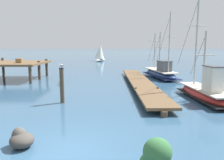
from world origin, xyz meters
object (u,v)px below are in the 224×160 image
Objects in this scene: mooring_piling at (62,85)px; perched_seagull at (61,65)px; fishing_boat_1 at (205,91)px; fishing_boat_0 at (161,72)px; distant_sailboat at (100,53)px; shore_rock_mid_cluster at (21,139)px; mooring_buoy at (61,83)px.

mooring_piling is 5.92× the size of perched_seagull.
fishing_boat_1 is at bearing 2.90° from mooring_piling.
fishing_boat_0 is at bearing 93.14° from fishing_boat_1.
mooring_piling is at bearing -159.88° from perched_seagull.
fishing_boat_0 is at bearing -72.94° from distant_sailboat.
fishing_boat_1 reaches higher than mooring_piling.
fishing_boat_1 reaches higher than shore_rock_mid_cluster.
mooring_buoy is 28.61m from distant_sailboat.
mooring_buoy is at bearing 102.73° from perched_seagull.
fishing_boat_0 is 10.87m from mooring_buoy.
distant_sailboat is (1.41, 40.78, 1.52)m from shore_rock_mid_cluster.
fishing_boat_0 is at bearing 50.42° from mooring_piling.
distant_sailboat is at bearing 88.03° from shore_rock_mid_cluster.
mooring_piling is 1.86× the size of shore_rock_mid_cluster.
shore_rock_mid_cluster is at bearing -84.56° from mooring_buoy.
perched_seagull is at bearing -91.92° from distant_sailboat.
shore_rock_mid_cluster is at bearing -91.97° from distant_sailboat.
fishing_boat_0 is 13.64m from perched_seagull.
fishing_boat_0 reaches higher than distant_sailboat.
mooring_piling is (-9.17, -0.47, 0.54)m from fishing_boat_1.
distant_sailboat is (-8.00, 34.26, 1.21)m from fishing_boat_1.
shore_rock_mid_cluster is 12.38m from mooring_buoy.
distant_sailboat is (1.16, 34.72, -0.53)m from perched_seagull.
perched_seagull is (-8.62, -10.43, 1.75)m from fishing_boat_0.
fishing_boat_0 is 6.39× the size of shore_rock_mid_cluster.
fishing_boat_0 is 0.96× the size of fishing_boat_1.
fishing_boat_1 is 11.45m from shore_rock_mid_cluster.
fishing_boat_1 is at bearing -86.86° from fishing_boat_0.
mooring_buoy is at bearing 151.25° from fishing_boat_1.
mooring_buoy is (-10.03, -4.16, -0.38)m from fishing_boat_0.
mooring_piling is (-8.62, -10.43, 0.54)m from fishing_boat_0.
perched_seagull is at bearing -177.11° from fishing_boat_1.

